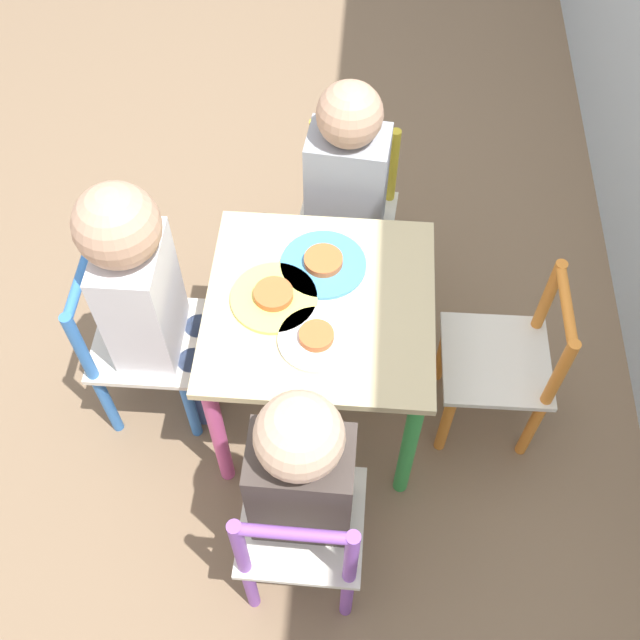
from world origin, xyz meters
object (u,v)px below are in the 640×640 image
chair_blue (139,344)px  chair_purple (301,535)px  plate_left (323,263)px  kids_table (320,323)px  child_left (346,187)px  plate_front (274,297)px  child_right (303,474)px  plate_right (316,338)px  chair_orange (505,364)px  child_front (145,291)px  chair_yellow (347,219)px

chair_blue → chair_purple: size_ratio=1.00×
chair_blue → plate_left: chair_blue is taller
kids_table → child_left: (-0.39, 0.04, 0.05)m
plate_left → plate_front: bearing=-45.0°
chair_blue → child_left: bearing=-51.7°
chair_purple → child_right: child_right is taller
plate_front → plate_right: size_ratio=1.17×
child_left → chair_orange: bearing=-37.2°
chair_blue → child_left: child_left is taller
chair_orange → child_front: child_front is taller
chair_orange → child_left: 0.59m
chair_yellow → child_left: size_ratio=0.70×
plate_front → plate_left: size_ratio=0.98×
chair_blue → plate_front: bearing=-89.9°
child_left → plate_right: 0.49m
chair_yellow → plate_front: (0.45, -0.15, 0.23)m
child_left → plate_left: 0.29m
child_left → plate_left: size_ratio=3.75×
chair_yellow → plate_right: (0.55, -0.04, 0.23)m
chair_orange → plate_right: chair_orange is taller
chair_purple → plate_front: (-0.45, -0.10, 0.23)m
child_right → plate_right: (-0.29, 0.01, 0.05)m
chair_yellow → child_front: (0.45, -0.43, 0.22)m
child_front → child_right: size_ratio=1.09×
chair_blue → chair_yellow: 0.67m
chair_orange → plate_front: bearing=-90.2°
chair_blue → chair_yellow: same height
plate_right → plate_front: bearing=-135.0°
kids_table → chair_yellow: (-0.45, 0.04, -0.14)m
chair_purple → plate_left: size_ratio=2.62×
chair_purple → chair_orange: (-0.46, 0.46, 0.00)m
child_front → plate_left: size_ratio=3.96×
chair_orange → child_right: 0.63m
chair_yellow → child_right: 0.86m
chair_orange → chair_blue: bearing=-90.2°
child_left → plate_front: 0.41m
chair_blue → plate_front: size_ratio=2.66×
chair_purple → plate_front: chair_purple is taller
child_right → plate_front: child_right is taller
plate_front → child_left: bearing=160.2°
kids_table → child_front: (0.00, -0.39, 0.09)m
plate_front → plate_right: bearing=45.0°
chair_orange → plate_right: bearing=-77.2°
kids_table → child_left: size_ratio=0.69×
kids_table → plate_front: bearing=-90.0°
kids_table → chair_blue: bearing=-89.5°
child_right → child_left: bearing=-92.3°
plate_front → plate_left: bearing=135.0°
chair_purple → plate_right: bearing=-90.2°
plate_left → plate_right: bearing=-0.0°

